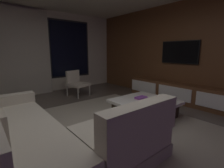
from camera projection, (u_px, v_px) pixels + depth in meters
The scene contains 10 objects.
floor at pixel (96, 135), 2.75m from camera, with size 9.20×9.20×0.00m, color #564C44.
back_wall_with_window at pixel (30, 52), 5.19m from camera, with size 6.60×0.30×2.70m.
media_wall at pixel (190, 52), 4.39m from camera, with size 0.12×7.80×2.70m.
area_rug at pixel (116, 130), 2.89m from camera, with size 3.20×3.80×0.01m, color gray.
sectional_couch at pixel (47, 137), 2.11m from camera, with size 1.98×2.50×0.82m.
coffee_table at pixel (145, 108), 3.48m from camera, with size 1.16×1.16×0.36m.
book_stack_on_coffee_table at pixel (141, 98), 3.56m from camera, with size 0.29×0.16×0.05m.
accent_chair_near_window at pixel (76, 82), 5.14m from camera, with size 0.66×0.67×0.78m.
media_console at pixel (180, 93), 4.47m from camera, with size 0.46×3.10×0.52m.
mounted_tv at pixel (179, 52), 4.51m from camera, with size 0.05×1.06×0.62m.
Camera 1 is at (-1.41, -2.12, 1.38)m, focal length 26.32 mm.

